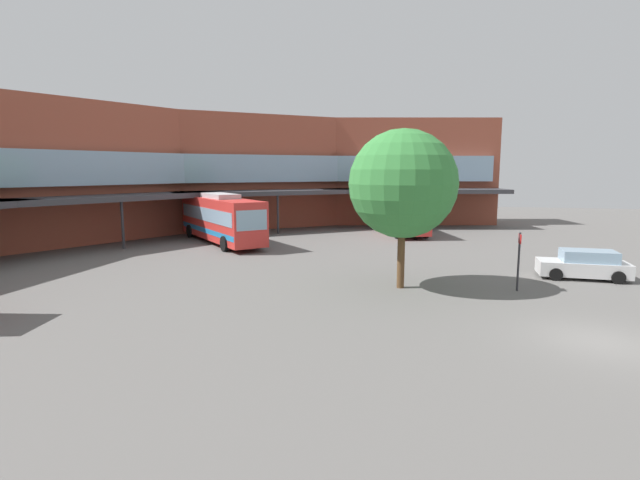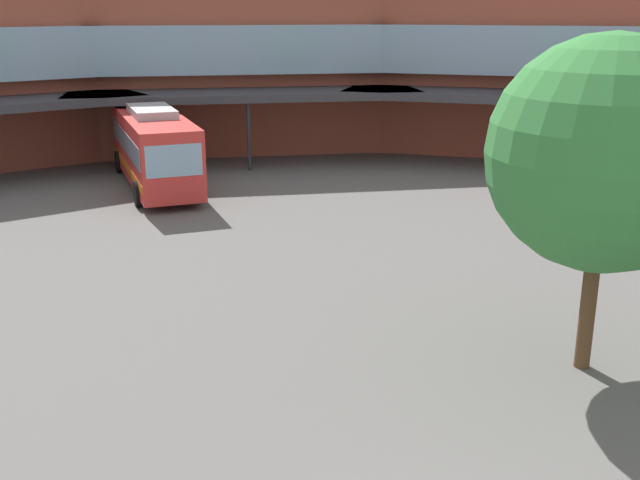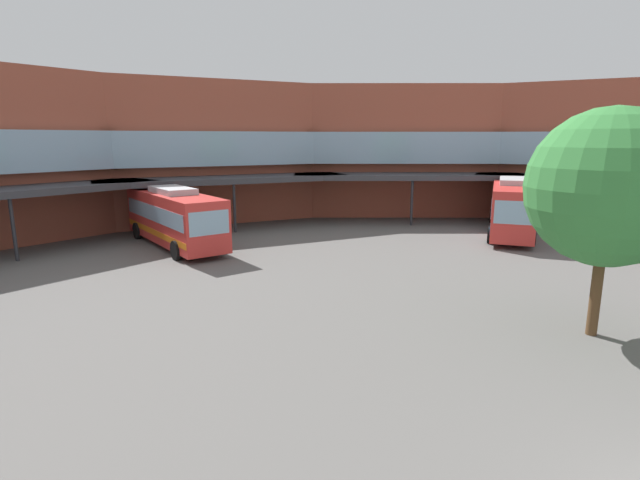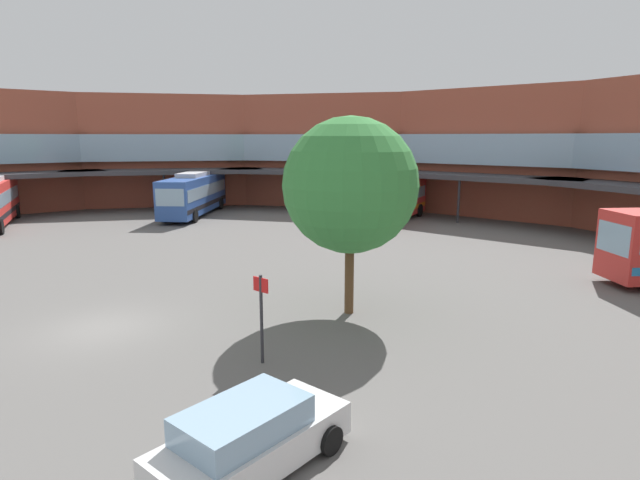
{
  "view_description": "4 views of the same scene",
  "coord_description": "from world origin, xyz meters",
  "views": [
    {
      "loc": [
        -17.23,
        5.71,
        5.74
      ],
      "look_at": [
        0.28,
        9.79,
        3.1
      ],
      "focal_mm": 26.86,
      "sensor_mm": 36.0,
      "label": 1
    },
    {
      "loc": [
        -2.79,
        -7.9,
        8.19
      ],
      "look_at": [
        0.93,
        14.2,
        1.2
      ],
      "focal_mm": 42.52,
      "sensor_mm": 36.0,
      "label": 2
    },
    {
      "loc": [
        -9.28,
        -3.24,
        6.67
      ],
      "look_at": [
        -0.94,
        14.34,
        2.58
      ],
      "focal_mm": 27.41,
      "sensor_mm": 36.0,
      "label": 3
    },
    {
      "loc": [
        17.49,
        -8.98,
        6.89
      ],
      "look_at": [
        1.85,
        10.38,
        1.92
      ],
      "focal_mm": 29.06,
      "sensor_mm": 36.0,
      "label": 4
    }
  ],
  "objects": [
    {
      "name": "bus_0",
      "position": [
        17.66,
        21.92,
        1.97
      ],
      "size": [
        10.48,
        10.43,
        3.9
      ],
      "rotation": [
        0.0,
        0.0,
        3.92
      ],
      "color": "red",
      "rests_on": "ground"
    },
    {
      "name": "plaza_tree",
      "position": [
        6.01,
        7.07,
        5.07
      ],
      "size": [
        5.2,
        5.2,
        7.68
      ],
      "color": "brown",
      "rests_on": "ground"
    },
    {
      "name": "station_building",
      "position": [
        0.0,
        23.86,
        5.52
      ],
      "size": [
        82.37,
        42.1,
        10.99
      ],
      "color": "#9E4C38",
      "rests_on": "ground"
    },
    {
      "name": "bus_3",
      "position": [
        -4.62,
        27.76,
        1.87
      ],
      "size": [
        4.58,
        10.95,
        3.69
      ],
      "rotation": [
        0.0,
        0.0,
        4.9
      ],
      "color": "red",
      "rests_on": "ground"
    }
  ]
}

